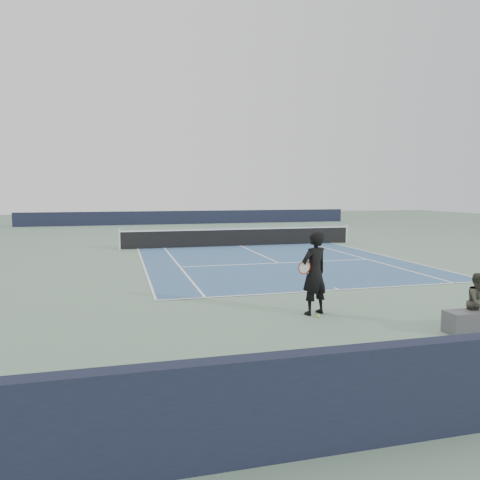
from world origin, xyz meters
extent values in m
plane|color=slate|center=(0.00, 0.00, 0.00)|extent=(80.00, 80.00, 0.00)
cube|color=#395C87|center=(0.00, 0.00, 0.01)|extent=(10.97, 23.77, 0.01)
cylinder|color=silver|center=(-6.40, 0.00, 0.54)|extent=(0.10, 0.10, 1.07)
cylinder|color=silver|center=(6.40, 0.00, 0.54)|extent=(0.10, 0.10, 1.07)
cube|color=black|center=(0.00, 0.00, 0.46)|extent=(12.80, 0.03, 0.90)
cube|color=white|center=(0.00, 0.00, 0.93)|extent=(12.80, 0.04, 0.06)
cube|color=black|center=(0.00, 17.88, 0.60)|extent=(30.00, 0.25, 1.20)
imported|color=black|center=(-1.86, -14.25, 1.03)|extent=(0.92, 0.79, 2.05)
torus|color=#9F270D|center=(-2.14, -14.30, 1.18)|extent=(0.34, 0.18, 0.36)
cylinder|color=white|center=(-2.14, -14.30, 1.18)|extent=(0.29, 0.14, 0.32)
cylinder|color=white|center=(-2.02, -14.27, 0.92)|extent=(0.08, 0.13, 0.27)
sphere|color=#C2E62F|center=(-1.87, -14.55, 0.04)|extent=(0.07, 0.07, 0.07)
cube|color=#4D4C50|center=(0.95, -16.47, 0.23)|extent=(1.51, 0.64, 0.47)
imported|color=#39372D|center=(0.95, -16.47, 0.64)|extent=(0.66, 0.55, 1.25)
camera|label=1|loc=(-6.43, -24.61, 3.00)|focal=35.00mm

